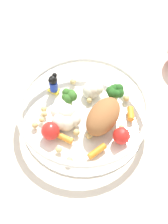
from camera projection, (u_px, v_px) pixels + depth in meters
The scene contains 2 objects.
ground_plane at pixel (74, 119), 0.57m from camera, with size 2.40×2.40×0.00m, color silver.
food_container at pixel (85, 111), 0.55m from camera, with size 0.21×0.21×0.05m.
Camera 1 is at (0.12, -0.30, 0.48)m, focal length 54.53 mm.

